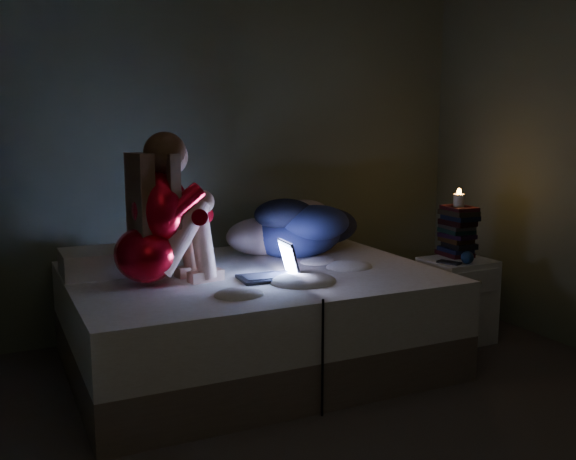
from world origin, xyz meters
TOP-DOWN VIEW (x-y plane):
  - floor at (0.00, 0.00)m, footprint 3.60×3.80m
  - wall_back at (0.00, 1.91)m, footprint 3.60×0.02m
  - bed at (-0.13, 1.10)m, footprint 2.03×1.52m
  - pillow at (-0.90, 1.40)m, footprint 0.48×0.34m
  - woman at (-0.76, 1.00)m, footprint 0.55×0.41m
  - laptop at (-0.14, 0.88)m, footprint 0.32×0.24m
  - clothes_pile at (0.30, 1.43)m, footprint 0.68×0.56m
  - nightstand at (1.22, 0.92)m, footprint 0.41×0.36m
  - book_stack at (1.28, 1.01)m, footprint 0.19×0.25m
  - candle at (1.28, 1.01)m, footprint 0.07×0.07m
  - phone at (1.09, 0.86)m, footprint 0.12×0.16m
  - blue_orb at (1.18, 0.80)m, footprint 0.08×0.08m

SIDE VIEW (x-z plane):
  - floor at x=0.00m, z-range -0.02..0.00m
  - nightstand at x=1.22m, z-range 0.00..0.54m
  - bed at x=-0.13m, z-range 0.00..0.56m
  - phone at x=1.09m, z-range 0.54..0.55m
  - blue_orb at x=1.18m, z-range 0.54..0.62m
  - pillow at x=-0.90m, z-range 0.56..0.70m
  - laptop at x=-0.14m, z-range 0.56..0.78m
  - book_stack at x=1.28m, z-range 0.54..0.86m
  - clothes_pile at x=0.30m, z-range 0.56..0.94m
  - candle at x=1.28m, z-range 0.86..0.94m
  - woman at x=-0.76m, z-range 0.56..1.36m
  - wall_back at x=0.00m, z-range 0.00..2.60m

